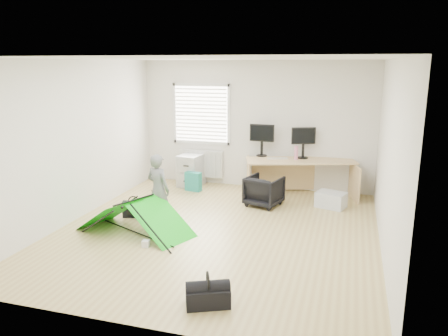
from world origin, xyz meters
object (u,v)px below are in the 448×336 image
(office_chair, at_px, (264,191))
(kite, at_px, (135,217))
(monitor_left, at_px, (262,144))
(thermos, at_px, (296,153))
(storage_crate, at_px, (331,200))
(person, at_px, (158,189))
(desk, at_px, (300,177))
(filing_cabinet, at_px, (191,170))
(laptop_bag, at_px, (134,209))
(monitor_right, at_px, (303,147))
(duffel_bag, at_px, (208,297))

(office_chair, relative_size, kite, 0.35)
(monitor_left, xyz_separation_m, thermos, (0.73, -0.15, -0.11))
(office_chair, xyz_separation_m, storage_crate, (1.23, 0.24, -0.14))
(office_chair, distance_m, storage_crate, 1.26)
(person, bearing_deg, desk, -114.81)
(filing_cabinet, xyz_separation_m, kite, (0.13, -2.87, -0.07))
(desk, relative_size, thermos, 7.83)
(thermos, height_order, storage_crate, thermos)
(desk, bearing_deg, storage_crate, -60.24)
(laptop_bag, bearing_deg, monitor_right, 24.55)
(kite, bearing_deg, monitor_right, 76.94)
(thermos, relative_size, office_chair, 0.44)
(storage_crate, xyz_separation_m, laptop_bag, (-3.29, -1.53, -0.00))
(monitor_left, bearing_deg, monitor_right, 5.13)
(office_chair, bearing_deg, monitor_left, -59.00)
(office_chair, bearing_deg, monitor_right, -103.36)
(office_chair, height_order, duffel_bag, office_chair)
(monitor_left, bearing_deg, kite, -112.18)
(laptop_bag, bearing_deg, office_chair, 15.37)
(monitor_right, relative_size, thermos, 1.77)
(desk, xyz_separation_m, kite, (-2.24, -2.82, -0.09))
(kite, bearing_deg, filing_cabinet, 116.69)
(laptop_bag, bearing_deg, thermos, 23.58)
(filing_cabinet, bearing_deg, kite, -80.22)
(desk, xyz_separation_m, storage_crate, (0.67, -0.62, -0.22))
(desk, bearing_deg, monitor_left, 153.16)
(desk, xyz_separation_m, monitor_left, (-0.83, 0.14, 0.62))
(person, bearing_deg, monitor_right, -113.17)
(desk, xyz_separation_m, office_chair, (-0.56, -0.86, -0.09))
(filing_cabinet, relative_size, monitor_right, 1.42)
(kite, distance_m, laptop_bag, 0.78)
(thermos, bearing_deg, desk, 6.45)
(office_chair, distance_m, kite, 2.58)
(laptop_bag, bearing_deg, desk, 22.70)
(desk, bearing_deg, office_chair, -140.28)
(monitor_left, xyz_separation_m, monitor_right, (0.85, 0.03, -0.01))
(filing_cabinet, relative_size, office_chair, 1.11)
(thermos, xyz_separation_m, kite, (-2.15, -2.81, -0.60))
(office_chair, height_order, laptop_bag, office_chair)
(person, bearing_deg, filing_cabinet, -65.64)
(filing_cabinet, bearing_deg, thermos, 5.79)
(thermos, bearing_deg, monitor_left, 168.34)
(filing_cabinet, height_order, thermos, thermos)
(filing_cabinet, distance_m, monitor_right, 2.48)
(filing_cabinet, xyz_separation_m, laptop_bag, (-0.25, -2.20, -0.20))
(monitor_right, distance_m, office_chair, 1.37)
(laptop_bag, height_order, duffel_bag, laptop_bag)
(monitor_left, height_order, duffel_bag, monitor_left)
(kite, bearing_deg, laptop_bag, 143.57)
(storage_crate, distance_m, duffel_bag, 4.06)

